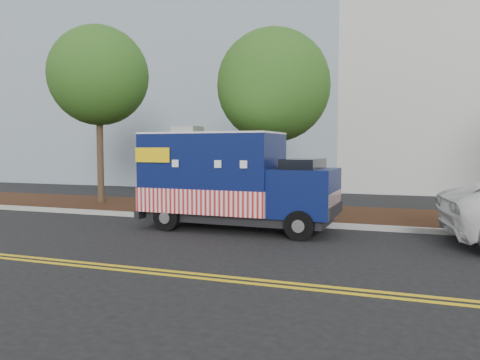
% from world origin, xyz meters
% --- Properties ---
extents(ground, '(120.00, 120.00, 0.00)m').
position_xyz_m(ground, '(0.00, 0.00, 0.00)').
color(ground, black).
rests_on(ground, ground).
extents(curb, '(120.00, 0.18, 0.15)m').
position_xyz_m(curb, '(0.00, 1.40, 0.07)').
color(curb, '#9E9E99').
rests_on(curb, ground).
extents(mulch_strip, '(120.00, 4.00, 0.15)m').
position_xyz_m(mulch_strip, '(0.00, 3.50, 0.07)').
color(mulch_strip, black).
rests_on(mulch_strip, ground).
extents(centerline_near, '(120.00, 0.10, 0.01)m').
position_xyz_m(centerline_near, '(0.00, -4.45, 0.01)').
color(centerline_near, gold).
rests_on(centerline_near, ground).
extents(centerline_far, '(120.00, 0.10, 0.01)m').
position_xyz_m(centerline_far, '(0.00, -4.70, 0.01)').
color(centerline_far, gold).
rests_on(centerline_far, ground).
extents(tree_a, '(3.91, 3.91, 7.13)m').
position_xyz_m(tree_a, '(-6.20, 3.52, 5.16)').
color(tree_a, '#38281C').
rests_on(tree_a, ground).
extents(tree_b, '(3.91, 3.91, 6.44)m').
position_xyz_m(tree_b, '(0.96, 3.51, 4.47)').
color(tree_b, '#38281C').
rests_on(tree_b, ground).
extents(sign_post, '(0.06, 0.06, 2.40)m').
position_xyz_m(sign_post, '(-2.96, 1.63, 1.20)').
color(sign_post, '#473828').
rests_on(sign_post, ground).
extents(food_truck, '(5.70, 2.30, 2.97)m').
position_xyz_m(food_truck, '(0.53, 0.29, 1.34)').
color(food_truck, black).
rests_on(food_truck, ground).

